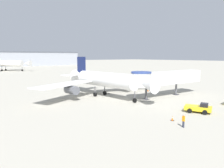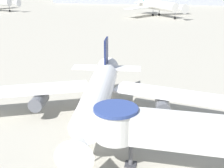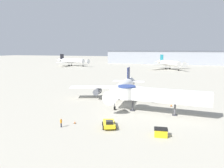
{
  "view_description": "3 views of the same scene",
  "coord_description": "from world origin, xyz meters",
  "px_view_note": "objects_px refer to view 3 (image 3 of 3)",
  "views": [
    {
      "loc": [
        -29.72,
        -33.63,
        8.95
      ],
      "look_at": [
        0.33,
        3.31,
        2.84
      ],
      "focal_mm": 35.0,
      "sensor_mm": 36.0,
      "label": 1
    },
    {
      "loc": [
        6.3,
        -28.98,
        17.22
      ],
      "look_at": [
        0.86,
        3.91,
        5.44
      ],
      "focal_mm": 50.0,
      "sensor_mm": 36.0,
      "label": 2
    },
    {
      "loc": [
        15.42,
        -52.17,
        14.2
      ],
      "look_at": [
        -3.74,
        3.86,
        4.84
      ],
      "focal_mm": 35.0,
      "sensor_mm": 36.0,
      "label": 3
    }
  ],
  "objects_px": {
    "pushback_tug_yellow": "(109,124)",
    "jet_bridge": "(156,95)",
    "ground_crew_marshaller": "(61,122)",
    "service_container_yellow": "(161,132)",
    "traffic_cone_starboard_wing": "(171,105)",
    "background_jet_teal_tail": "(170,63)",
    "main_airplane": "(123,88)",
    "traffic_cone_apron_front": "(75,122)",
    "background_jet_black_tail": "(72,61)"
  },
  "relations": [
    {
      "from": "pushback_tug_yellow",
      "to": "jet_bridge",
      "type": "bearing_deg",
      "value": 37.46
    },
    {
      "from": "jet_bridge",
      "to": "pushback_tug_yellow",
      "type": "distance_m",
      "value": 14.3
    },
    {
      "from": "jet_bridge",
      "to": "ground_crew_marshaller",
      "type": "bearing_deg",
      "value": -132.02
    },
    {
      "from": "pushback_tug_yellow",
      "to": "service_container_yellow",
      "type": "bearing_deg",
      "value": -29.54
    },
    {
      "from": "ground_crew_marshaller",
      "to": "pushback_tug_yellow",
      "type": "bearing_deg",
      "value": -69.21
    },
    {
      "from": "traffic_cone_starboard_wing",
      "to": "background_jet_teal_tail",
      "type": "distance_m",
      "value": 105.56
    },
    {
      "from": "traffic_cone_starboard_wing",
      "to": "ground_crew_marshaller",
      "type": "distance_m",
      "value": 28.61
    },
    {
      "from": "ground_crew_marshaller",
      "to": "main_airplane",
      "type": "bearing_deg",
      "value": -9.12
    },
    {
      "from": "jet_bridge",
      "to": "background_jet_teal_tail",
      "type": "height_order",
      "value": "background_jet_teal_tail"
    },
    {
      "from": "jet_bridge",
      "to": "background_jet_teal_tail",
      "type": "relative_size",
      "value": 0.76
    },
    {
      "from": "main_airplane",
      "to": "traffic_cone_starboard_wing",
      "type": "bearing_deg",
      "value": -9.79
    },
    {
      "from": "background_jet_teal_tail",
      "to": "traffic_cone_apron_front",
      "type": "bearing_deg",
      "value": -132.88
    },
    {
      "from": "main_airplane",
      "to": "ground_crew_marshaller",
      "type": "distance_m",
      "value": 24.08
    },
    {
      "from": "background_jet_black_tail",
      "to": "traffic_cone_starboard_wing",
      "type": "bearing_deg",
      "value": -128.54
    },
    {
      "from": "traffic_cone_apron_front",
      "to": "background_jet_teal_tail",
      "type": "bearing_deg",
      "value": 86.11
    },
    {
      "from": "traffic_cone_starboard_wing",
      "to": "service_container_yellow",
      "type": "bearing_deg",
      "value": -90.92
    },
    {
      "from": "main_airplane",
      "to": "background_jet_teal_tail",
      "type": "height_order",
      "value": "background_jet_teal_tail"
    },
    {
      "from": "jet_bridge",
      "to": "traffic_cone_apron_front",
      "type": "distance_m",
      "value": 18.8
    },
    {
      "from": "ground_crew_marshaller",
      "to": "traffic_cone_starboard_wing",
      "type": "bearing_deg",
      "value": -36.5
    },
    {
      "from": "pushback_tug_yellow",
      "to": "traffic_cone_starboard_wing",
      "type": "xyz_separation_m",
      "value": [
        9.79,
        19.34,
        -0.35
      ]
    },
    {
      "from": "ground_crew_marshaller",
      "to": "background_jet_teal_tail",
      "type": "relative_size",
      "value": 0.06
    },
    {
      "from": "jet_bridge",
      "to": "traffic_cone_starboard_wing",
      "type": "distance_m",
      "value": 8.7
    },
    {
      "from": "main_airplane",
      "to": "background_jet_teal_tail",
      "type": "relative_size",
      "value": 1.21
    },
    {
      "from": "service_container_yellow",
      "to": "traffic_cone_apron_front",
      "type": "distance_m",
      "value": 16.53
    },
    {
      "from": "traffic_cone_apron_front",
      "to": "traffic_cone_starboard_wing",
      "type": "distance_m",
      "value": 25.68
    },
    {
      "from": "traffic_cone_starboard_wing",
      "to": "jet_bridge",
      "type": "bearing_deg",
      "value": -112.77
    },
    {
      "from": "main_airplane",
      "to": "traffic_cone_apron_front",
      "type": "relative_size",
      "value": 49.01
    },
    {
      "from": "main_airplane",
      "to": "jet_bridge",
      "type": "distance_m",
      "value": 13.28
    },
    {
      "from": "background_jet_black_tail",
      "to": "background_jet_teal_tail",
      "type": "relative_size",
      "value": 1.21
    },
    {
      "from": "pushback_tug_yellow",
      "to": "background_jet_black_tail",
      "type": "bearing_deg",
      "value": 98.19
    },
    {
      "from": "traffic_cone_starboard_wing",
      "to": "traffic_cone_apron_front",
      "type": "bearing_deg",
      "value": -130.94
    },
    {
      "from": "traffic_cone_starboard_wing",
      "to": "background_jet_black_tail",
      "type": "bearing_deg",
      "value": 128.9
    },
    {
      "from": "pushback_tug_yellow",
      "to": "background_jet_teal_tail",
      "type": "xyz_separation_m",
      "value": [
        1.43,
        124.49,
        3.88
      ]
    },
    {
      "from": "background_jet_teal_tail",
      "to": "traffic_cone_starboard_wing",
      "type": "bearing_deg",
      "value": -124.44
    },
    {
      "from": "jet_bridge",
      "to": "service_container_yellow",
      "type": "distance_m",
      "value": 13.87
    },
    {
      "from": "main_airplane",
      "to": "jet_bridge",
      "type": "bearing_deg",
      "value": -44.13
    },
    {
      "from": "ground_crew_marshaller",
      "to": "jet_bridge",
      "type": "bearing_deg",
      "value": -42.64
    },
    {
      "from": "traffic_cone_apron_front",
      "to": "traffic_cone_starboard_wing",
      "type": "relative_size",
      "value": 0.86
    },
    {
      "from": "jet_bridge",
      "to": "pushback_tug_yellow",
      "type": "height_order",
      "value": "jet_bridge"
    },
    {
      "from": "jet_bridge",
      "to": "service_container_yellow",
      "type": "height_order",
      "value": "jet_bridge"
    },
    {
      "from": "main_airplane",
      "to": "background_jet_black_tail",
      "type": "height_order",
      "value": "background_jet_black_tail"
    },
    {
      "from": "traffic_cone_apron_front",
      "to": "jet_bridge",
      "type": "bearing_deg",
      "value": 41.43
    },
    {
      "from": "service_container_yellow",
      "to": "traffic_cone_apron_front",
      "type": "height_order",
      "value": "service_container_yellow"
    },
    {
      "from": "main_airplane",
      "to": "jet_bridge",
      "type": "relative_size",
      "value": 1.59
    },
    {
      "from": "traffic_cone_starboard_wing",
      "to": "background_jet_black_tail",
      "type": "height_order",
      "value": "background_jet_black_tail"
    },
    {
      "from": "main_airplane",
      "to": "background_jet_teal_tail",
      "type": "distance_m",
      "value": 103.92
    },
    {
      "from": "main_airplane",
      "to": "service_container_yellow",
      "type": "bearing_deg",
      "value": -63.35
    },
    {
      "from": "jet_bridge",
      "to": "traffic_cone_apron_front",
      "type": "xyz_separation_m",
      "value": [
        -13.8,
        -12.18,
        -3.85
      ]
    },
    {
      "from": "pushback_tug_yellow",
      "to": "background_jet_teal_tail",
      "type": "bearing_deg",
      "value": 65.95
    },
    {
      "from": "traffic_cone_apron_front",
      "to": "background_jet_black_tail",
      "type": "bearing_deg",
      "value": 119.3
    }
  ]
}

